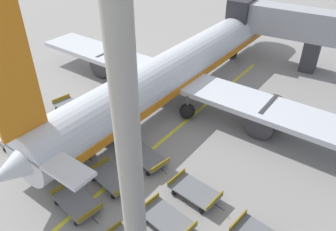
% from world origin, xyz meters
% --- Properties ---
extents(ground_plane, '(500.00, 500.00, 0.00)m').
position_xyz_m(ground_plane, '(0.00, 0.00, 0.00)').
color(ground_plane, gray).
extents(jet_bridge, '(20.04, 4.77, 6.79)m').
position_xyz_m(jet_bridge, '(23.56, 7.23, 4.19)').
color(jet_bridge, '#A8AAB2').
rests_on(jet_bridge, ground_plane).
extents(airplane, '(33.90, 38.14, 13.17)m').
position_xyz_m(airplane, '(12.51, -5.75, 2.88)').
color(airplane, silver).
rests_on(airplane, ground_plane).
extents(baggage_dolly_row_near_col_a, '(3.97, 2.48, 0.92)m').
position_xyz_m(baggage_dolly_row_near_col_a, '(4.88, -19.25, 0.49)').
color(baggage_dolly_row_near_col_a, slate).
rests_on(baggage_dolly_row_near_col_a, ground_plane).
extents(baggage_dolly_row_near_col_b, '(3.96, 2.23, 0.92)m').
position_xyz_m(baggage_dolly_row_near_col_b, '(9.51, -20.09, 0.49)').
color(baggage_dolly_row_near_col_b, slate).
rests_on(baggage_dolly_row_near_col_b, ground_plane).
extents(baggage_dolly_row_near_col_c, '(3.97, 2.36, 0.92)m').
position_xyz_m(baggage_dolly_row_near_col_c, '(14.44, -21.15, 0.49)').
color(baggage_dolly_row_near_col_c, slate).
rests_on(baggage_dolly_row_near_col_c, ground_plane).
extents(baggage_dolly_row_mid_a_col_a, '(3.97, 2.34, 0.92)m').
position_xyz_m(baggage_dolly_row_mid_a_col_a, '(5.29, -16.56, 0.49)').
color(baggage_dolly_row_mid_a_col_a, slate).
rests_on(baggage_dolly_row_mid_a_col_a, ground_plane).
extents(baggage_dolly_row_mid_a_col_b, '(3.96, 2.22, 0.92)m').
position_xyz_m(baggage_dolly_row_mid_a_col_b, '(10.24, -17.47, 0.49)').
color(baggage_dolly_row_mid_a_col_b, slate).
rests_on(baggage_dolly_row_mid_a_col_b, ground_plane).
extents(baggage_dolly_row_mid_a_col_c, '(3.97, 2.42, 0.92)m').
position_xyz_m(baggage_dolly_row_mid_a_col_c, '(14.92, -18.38, 0.49)').
color(baggage_dolly_row_mid_a_col_c, slate).
rests_on(baggage_dolly_row_mid_a_col_c, ground_plane).
extents(baggage_dolly_row_mid_a_col_d, '(3.97, 2.32, 0.92)m').
position_xyz_m(baggage_dolly_row_mid_a_col_d, '(19.87, -19.21, 0.49)').
color(baggage_dolly_row_mid_a_col_d, slate).
rests_on(baggage_dolly_row_mid_a_col_d, ground_plane).
extents(baggage_dolly_row_mid_b_col_a, '(3.97, 2.43, 0.92)m').
position_xyz_m(baggage_dolly_row_mid_b_col_a, '(5.83, -13.66, 0.49)').
color(baggage_dolly_row_mid_b_col_a, slate).
rests_on(baggage_dolly_row_mid_b_col_a, ground_plane).
extents(baggage_dolly_row_mid_b_col_b, '(3.96, 2.22, 0.92)m').
position_xyz_m(baggage_dolly_row_mid_b_col_b, '(10.81, -14.71, 0.49)').
color(baggage_dolly_row_mid_b_col_b, slate).
rests_on(baggage_dolly_row_mid_b_col_b, ground_plane).
extents(baggage_dolly_row_mid_b_col_c, '(3.97, 2.45, 0.92)m').
position_xyz_m(baggage_dolly_row_mid_b_col_c, '(15.59, -15.43, 0.49)').
color(baggage_dolly_row_mid_b_col_c, slate).
rests_on(baggage_dolly_row_mid_b_col_c, ground_plane).
extents(baggage_dolly_row_mid_b_col_d, '(3.96, 2.20, 0.92)m').
position_xyz_m(baggage_dolly_row_mid_b_col_d, '(20.17, -16.38, 0.49)').
color(baggage_dolly_row_mid_b_col_d, slate).
rests_on(baggage_dolly_row_mid_b_col_d, ground_plane).
extents(apron_light_mast, '(2.00, 0.70, 20.96)m').
position_xyz_m(apron_light_mast, '(23.58, -26.16, 12.44)').
color(apron_light_mast, '#ADA89E').
rests_on(apron_light_mast, ground_plane).
extents(stand_guidance_stripe, '(2.44, 37.46, 0.01)m').
position_xyz_m(stand_guidance_stripe, '(15.09, -13.65, 0.00)').
color(stand_guidance_stripe, yellow).
rests_on(stand_guidance_stripe, ground_plane).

